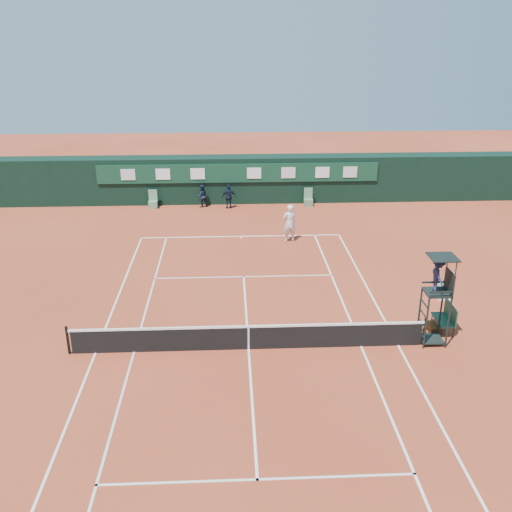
% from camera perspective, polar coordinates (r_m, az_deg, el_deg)
% --- Properties ---
extents(ground, '(90.00, 90.00, 0.00)m').
position_cam_1_polar(ground, '(20.90, -0.75, -9.29)').
color(ground, '#A94328').
rests_on(ground, ground).
extents(court_lines, '(11.05, 23.85, 0.01)m').
position_cam_1_polar(court_lines, '(20.90, -0.75, -9.28)').
color(court_lines, white).
rests_on(court_lines, ground).
extents(tennis_net, '(12.90, 0.10, 1.10)m').
position_cam_1_polar(tennis_net, '(20.64, -0.75, -8.09)').
color(tennis_net, black).
rests_on(tennis_net, ground).
extents(back_wall, '(40.00, 1.65, 3.00)m').
position_cam_1_polar(back_wall, '(37.76, -1.78, 7.70)').
color(back_wall, black).
rests_on(back_wall, ground).
extents(linesman_chair_left, '(0.55, 0.50, 1.15)m').
position_cam_1_polar(linesman_chair_left, '(37.19, -10.26, 5.23)').
color(linesman_chair_left, '#5B8C61').
rests_on(linesman_chair_left, ground).
extents(linesman_chair_right, '(0.55, 0.50, 1.15)m').
position_cam_1_polar(linesman_chair_right, '(37.22, 5.26, 5.50)').
color(linesman_chair_right, '#537F57').
rests_on(linesman_chair_right, ground).
extents(umpire_chair, '(0.96, 0.95, 3.42)m').
position_cam_1_polar(umpire_chair, '(21.18, 17.74, -2.47)').
color(umpire_chair, black).
rests_on(umpire_chair, ground).
extents(player_bench, '(0.56, 1.20, 1.10)m').
position_cam_1_polar(player_bench, '(22.98, 18.50, -5.76)').
color(player_bench, '#1B4430').
rests_on(player_bench, ground).
extents(tennis_bag, '(0.32, 0.72, 0.27)m').
position_cam_1_polar(tennis_bag, '(23.02, 17.22, -6.84)').
color(tennis_bag, black).
rests_on(tennis_bag, ground).
extents(cooler, '(0.57, 0.57, 0.65)m').
position_cam_1_polar(cooler, '(25.68, 18.26, -3.38)').
color(cooler, white).
rests_on(cooler, ground).
extents(tennis_ball, '(0.08, 0.08, 0.08)m').
position_cam_1_polar(tennis_ball, '(26.43, -0.55, -2.15)').
color(tennis_ball, '#C3DA32').
rests_on(tennis_ball, ground).
extents(player, '(0.85, 0.66, 2.06)m').
position_cam_1_polar(player, '(30.69, 3.37, 3.32)').
color(player, silver).
rests_on(player, ground).
extents(ball_kid_left, '(0.85, 0.76, 1.47)m').
position_cam_1_polar(ball_kid_left, '(36.88, -5.42, 6.02)').
color(ball_kid_left, black).
rests_on(ball_kid_left, ground).
extents(ball_kid_right, '(0.95, 0.52, 1.54)m').
position_cam_1_polar(ball_kid_right, '(36.42, -2.73, 5.94)').
color(ball_kid_right, black).
rests_on(ball_kid_right, ground).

